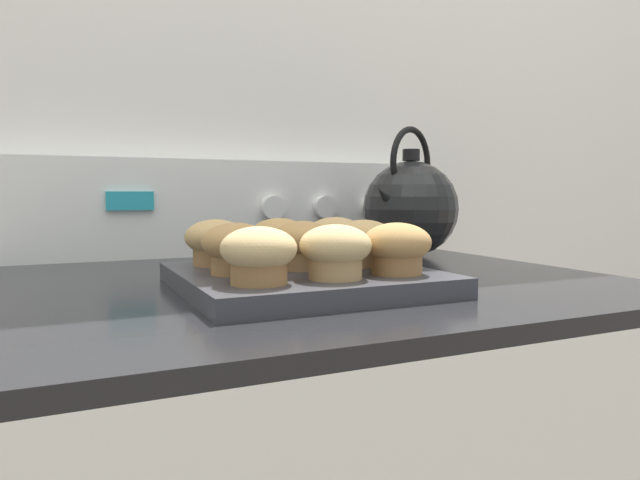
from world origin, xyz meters
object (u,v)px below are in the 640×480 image
(muffin_pan, at_px, (303,279))
(muffin_r1_c2, at_px, (364,242))
(muffin_r1_c0, at_px, (236,247))
(muffin_r2_c1, at_px, (279,239))
(muffin_r0_c0, at_px, (259,254))
(muffin_r2_c0, at_px, (216,241))
(muffin_r1_c1, at_px, (303,244))
(muffin_r0_c2, at_px, (397,247))
(muffin_r2_c2, at_px, (335,237))
(tea_kettle, at_px, (410,207))
(muffin_r0_c1, at_px, (335,251))

(muffin_pan, height_order, muffin_r1_c2, muffin_r1_c2)
(muffin_r1_c0, distance_m, muffin_r2_c1, 0.12)
(muffin_r0_c0, height_order, muffin_r2_c0, same)
(muffin_r1_c0, xyz_separation_m, muffin_r2_c0, (-0.00, 0.08, 0.00))
(muffin_pan, distance_m, muffin_r1_c1, 0.04)
(muffin_r1_c2, bearing_deg, muffin_pan, 178.36)
(muffin_r1_c0, relative_size, muffin_r1_c2, 1.00)
(muffin_r0_c2, distance_m, muffin_r2_c2, 0.16)
(muffin_r1_c2, relative_size, muffin_r2_c1, 1.00)
(muffin_r1_c0, relative_size, muffin_r2_c0, 1.00)
(muffin_r2_c1, bearing_deg, muffin_pan, -91.01)
(muffin_r1_c0, distance_m, muffin_r2_c2, 0.18)
(muffin_r1_c2, xyz_separation_m, muffin_r2_c0, (-0.16, 0.08, 0.00))
(muffin_r0_c2, xyz_separation_m, muffin_r2_c0, (-0.16, 0.16, 0.00))
(muffin_r0_c0, height_order, muffin_r2_c1, same)
(muffin_r2_c2, bearing_deg, muffin_r0_c2, -91.09)
(muffin_r1_c2, bearing_deg, tea_kettle, 46.42)
(muffin_r0_c1, height_order, muffin_r1_c1, same)
(muffin_r0_c0, relative_size, muffin_r1_c0, 1.00)
(muffin_r1_c1, height_order, muffin_r2_c0, same)
(muffin_r1_c1, xyz_separation_m, muffin_r2_c1, (-0.00, 0.08, 0.00))
(muffin_r0_c0, bearing_deg, muffin_r2_c0, 90.35)
(muffin_r1_c0, bearing_deg, muffin_r1_c1, 3.81)
(muffin_r0_c1, height_order, muffin_r2_c0, same)
(muffin_r0_c0, relative_size, tea_kettle, 0.33)
(muffin_r0_c2, distance_m, muffin_r2_c1, 0.18)
(muffin_pan, xyz_separation_m, tea_kettle, (0.31, 0.24, 0.08))
(muffin_r0_c1, xyz_separation_m, muffin_r2_c0, (-0.08, 0.16, 0.00))
(muffin_r1_c1, height_order, muffin_r2_c2, same)
(muffin_r0_c0, bearing_deg, tea_kettle, 39.22)
(muffin_r1_c0, xyz_separation_m, tea_kettle, (0.39, 0.24, 0.04))
(muffin_r1_c0, bearing_deg, muffin_r0_c1, -43.19)
(muffin_pan, bearing_deg, muffin_r2_c2, 44.49)
(muffin_r0_c2, relative_size, muffin_r1_c0, 1.00)
(muffin_r0_c0, relative_size, muffin_r0_c1, 1.00)
(muffin_r0_c1, relative_size, muffin_r1_c1, 1.00)
(muffin_r0_c0, xyz_separation_m, muffin_r0_c2, (0.16, 0.00, 0.00))
(muffin_r1_c1, relative_size, muffin_r2_c0, 1.00)
(muffin_r0_c2, height_order, tea_kettle, tea_kettle)
(muffin_r1_c1, height_order, muffin_r2_c1, same)
(muffin_r1_c1, xyz_separation_m, muffin_r2_c2, (0.08, 0.08, 0.00))
(muffin_r0_c0, distance_m, muffin_r2_c1, 0.18)
(muffin_r2_c2, bearing_deg, muffin_r0_c0, -135.41)
(muffin_r0_c0, distance_m, muffin_r2_c0, 0.16)
(muffin_r2_c2, bearing_deg, muffin_r1_c0, -152.83)
(muffin_r0_c0, height_order, muffin_r2_c2, same)
(muffin_r0_c1, height_order, muffin_r0_c2, same)
(muffin_r0_c2, height_order, muffin_r2_c1, same)
(muffin_pan, relative_size, muffin_r1_c0, 3.72)
(muffin_r2_c1, relative_size, tea_kettle, 0.33)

